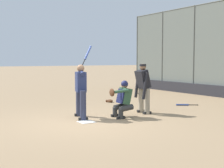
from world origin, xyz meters
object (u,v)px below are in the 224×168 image
object	(u,v)px
batter_at_plate	(81,89)
spare_bat_by_padding	(143,94)
catcher_behind_plate	(122,98)
fielding_glove_on_dirt	(110,101)
umpire_home	(143,87)
spare_bat_third_base_side	(184,105)

from	to	relation	value
batter_at_plate	spare_bat_by_padding	size ratio (longest dim) A/B	2.71
batter_at_plate	spare_bat_by_padding	bearing A→B (deg)	-37.54
catcher_behind_plate	fielding_glove_on_dirt	world-z (taller)	catcher_behind_plate
spare_bat_by_padding	batter_at_plate	bearing A→B (deg)	-48.57
catcher_behind_plate	umpire_home	world-z (taller)	umpire_home
catcher_behind_plate	fielding_glove_on_dirt	distance (m)	3.55
batter_at_plate	spare_bat_by_padding	xyz separation A→B (m)	(4.04, -5.56, -0.87)
umpire_home	spare_bat_third_base_side	size ratio (longest dim) A/B	2.30
fielding_glove_on_dirt	catcher_behind_plate	bearing A→B (deg)	154.79
umpire_home	spare_bat_by_padding	xyz separation A→B (m)	(4.36, -3.41, -0.86)
batter_at_plate	umpire_home	xyz separation A→B (m)	(-0.33, -2.15, -0.01)
catcher_behind_plate	spare_bat_by_padding	distance (m)	6.42
batter_at_plate	catcher_behind_plate	size ratio (longest dim) A/B	1.95
spare_bat_third_base_side	catcher_behind_plate	bearing A→B (deg)	48.06
batter_at_plate	catcher_behind_plate	distance (m)	1.32
catcher_behind_plate	umpire_home	distance (m)	1.09
catcher_behind_plate	umpire_home	xyz separation A→B (m)	(0.26, -1.01, 0.30)
spare_bat_third_base_side	fielding_glove_on_dirt	xyz separation A→B (m)	(2.40, 1.96, 0.03)
catcher_behind_plate	umpire_home	bearing A→B (deg)	-69.20
spare_bat_third_base_side	fielding_glove_on_dirt	bearing A→B (deg)	-15.29
fielding_glove_on_dirt	spare_bat_by_padding	bearing A→B (deg)	-63.63
spare_bat_third_base_side	batter_at_plate	bearing A→B (deg)	37.75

